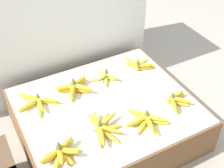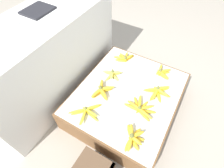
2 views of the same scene
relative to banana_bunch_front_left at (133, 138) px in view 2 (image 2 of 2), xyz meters
name	(u,v)px [view 2 (image 2 of 2)]	position (x,y,z in m)	size (l,w,h in m)	color
ground_plane	(126,107)	(0.38, 0.24, -0.29)	(10.00, 10.00, 0.00)	#A89E8E
display_platform	(127,100)	(0.38, 0.24, -0.16)	(1.06, 0.90, 0.26)	brown
back_vendor_table	(47,59)	(0.24, 1.04, 0.12)	(1.49, 0.57, 0.82)	white
banana_bunch_front_left	(133,138)	(0.00, 0.00, 0.00)	(0.23, 0.18, 0.11)	gold
banana_bunch_front_midleft	(140,108)	(0.27, 0.06, -0.01)	(0.20, 0.28, 0.10)	gold
banana_bunch_front_midright	(158,92)	(0.51, -0.01, 0.00)	(0.24, 0.25, 0.10)	yellow
banana_bunch_front_right	(162,72)	(0.76, 0.04, 0.00)	(0.18, 0.15, 0.09)	gold
banana_bunch_middle_left	(86,112)	(0.01, 0.44, -0.01)	(0.26, 0.26, 0.08)	yellow
banana_bunch_middle_midleft	(102,90)	(0.26, 0.44, 0.00)	(0.25, 0.19, 0.11)	gold
banana_bunch_middle_midright	(112,74)	(0.49, 0.46, -0.01)	(0.18, 0.19, 0.09)	#DBCC4C
banana_bunch_middle_right	(124,58)	(0.76, 0.47, 0.00)	(0.18, 0.19, 0.09)	gold
foam_tray_dark	(38,10)	(0.36, 1.10, 0.55)	(0.23, 0.21, 0.02)	#232328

